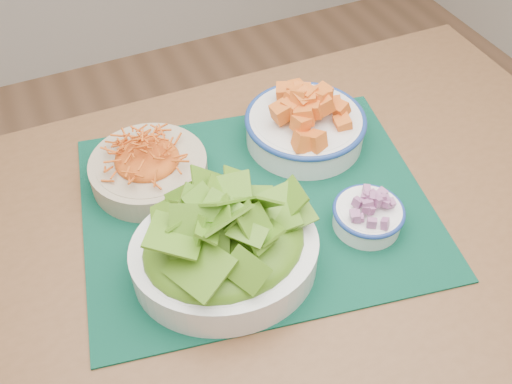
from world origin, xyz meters
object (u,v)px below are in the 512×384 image
squash_bowl (306,119)px  onion_bowl (369,212)px  placemat (256,205)px  carrot_bowl (148,164)px  lettuce_bowl (224,245)px  table (297,242)px

squash_bowl → onion_bowl: bearing=-91.3°
placemat → carrot_bowl: bearing=148.6°
placemat → carrot_bowl: carrot_bowl is taller
squash_bowl → onion_bowl: (-0.01, -0.23, -0.02)m
lettuce_bowl → carrot_bowl: bearing=113.7°
table → carrot_bowl: (-0.22, 0.17, 0.14)m
carrot_bowl → squash_bowl: size_ratio=0.87×
squash_bowl → onion_bowl: 0.24m
table → squash_bowl: squash_bowl is taller
carrot_bowl → squash_bowl: squash_bowl is taller
table → carrot_bowl: 0.31m
table → placemat: 0.13m
squash_bowl → onion_bowl: size_ratio=2.26×
table → placemat: size_ratio=2.08×
table → lettuce_bowl: (-0.17, -0.07, 0.16)m
carrot_bowl → onion_bowl: size_ratio=1.97×
placemat → lettuce_bowl: bearing=-123.2°
placemat → carrot_bowl: (-0.15, 0.13, 0.04)m
placemat → lettuce_bowl: size_ratio=1.77×
table → onion_bowl: size_ratio=9.90×
placemat → lettuce_bowl: (-0.10, -0.11, 0.06)m
table → carrot_bowl: size_ratio=5.04×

